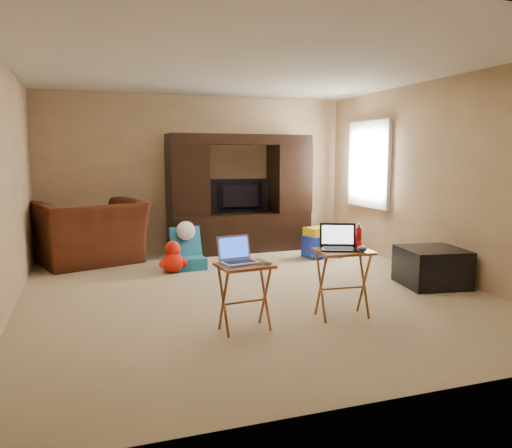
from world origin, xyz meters
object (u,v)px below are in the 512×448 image
object	(u,v)px
plush_toy	(173,257)
tray_table_left	(245,297)
child_rocker	(188,248)
tray_table_right	(343,284)
television	(241,196)
mouse_right	(362,249)
push_toy	(323,242)
water_bottle	(358,237)
laptop_left	(240,250)
laptop_right	(339,237)
mouse_left	(267,262)
entertainment_center	(240,194)
ottoman	(432,267)
recliner	(90,232)

from	to	relation	value
plush_toy	tray_table_left	distance (m)	2.40
child_rocker	tray_table_right	bearing A→B (deg)	-72.62
television	mouse_right	size ratio (longest dim) A/B	7.09
push_toy	water_bottle	bearing A→B (deg)	-125.77
plush_toy	laptop_left	xyz separation A→B (m)	(0.21, -2.35, 0.51)
plush_toy	push_toy	xyz separation A→B (m)	(2.35, 0.30, 0.02)
laptop_right	push_toy	bearing A→B (deg)	88.86
laptop_left	mouse_left	world-z (taller)	laptop_left
entertainment_center	ottoman	world-z (taller)	entertainment_center
laptop_left	mouse_left	distance (m)	0.26
child_rocker	mouse_left	size ratio (longest dim) A/B	4.66
tray_table_left	laptop_left	distance (m)	0.42
television	ottoman	world-z (taller)	television
ottoman	mouse_right	distance (m)	1.73
tray_table_left	laptop_left	xyz separation A→B (m)	(-0.03, 0.03, 0.42)
tray_table_right	laptop_right	xyz separation A→B (m)	(-0.04, 0.02, 0.45)
tray_table_right	laptop_right	bearing A→B (deg)	158.09
ottoman	tray_table_right	distance (m)	1.73
mouse_left	water_bottle	size ratio (longest dim) A/B	0.60
laptop_right	water_bottle	xyz separation A→B (m)	(0.24, 0.06, -0.02)
television	tray_table_left	size ratio (longest dim) A/B	1.58
television	laptop_left	distance (m)	3.62
entertainment_center	ottoman	bearing A→B (deg)	-62.92
ottoman	tray_table_right	bearing A→B (deg)	-156.16
entertainment_center	recliner	xyz separation A→B (m)	(-2.30, -0.18, -0.48)
tray_table_left	water_bottle	size ratio (longest dim) A/B	2.97
television	laptop_right	distance (m)	3.42
child_rocker	tray_table_left	distance (m)	2.55
tray_table_left	water_bottle	bearing A→B (deg)	-0.18
entertainment_center	water_bottle	xyz separation A→B (m)	(0.16, -3.40, -0.17)
push_toy	laptop_right	bearing A→B (deg)	-129.91
mouse_right	recliner	bearing A→B (deg)	125.02
tray_table_right	laptop_left	size ratio (longest dim) A/B	2.09
entertainment_center	push_toy	world-z (taller)	entertainment_center
entertainment_center	child_rocker	size ratio (longest dim) A/B	4.01
laptop_right	ottoman	bearing A→B (deg)	45.15
laptop_left	child_rocker	bearing A→B (deg)	80.17
child_rocker	laptop_left	bearing A→B (deg)	-95.05
laptop_left	entertainment_center	bearing A→B (deg)	63.73
tray_table_left	mouse_right	size ratio (longest dim) A/B	4.50
laptop_right	laptop_left	bearing A→B (deg)	-155.56
laptop_right	mouse_left	xyz separation A→B (m)	(-0.77, -0.13, -0.15)
recliner	plush_toy	distance (m)	1.42
recliner	mouse_left	world-z (taller)	recliner
mouse_right	water_bottle	distance (m)	0.22
television	mouse_right	distance (m)	3.56
child_rocker	laptop_right	size ratio (longest dim) A/B	1.65
push_toy	tray_table_left	world-z (taller)	tray_table_left
recliner	mouse_left	size ratio (longest dim) A/B	11.34
recliner	tray_table_right	distance (m)	4.01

